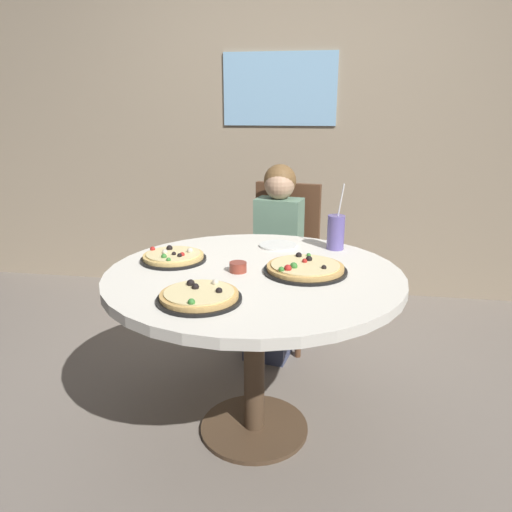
{
  "coord_description": "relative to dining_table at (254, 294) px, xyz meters",
  "views": [
    {
      "loc": [
        0.31,
        -1.84,
        1.39
      ],
      "look_at": [
        0.0,
        0.05,
        0.8
      ],
      "focal_mm": 34.21,
      "sensor_mm": 36.0,
      "label": 1
    }
  ],
  "objects": [
    {
      "name": "soda_cup",
      "position": [
        0.32,
        0.38,
        0.18
      ],
      "size": [
        0.08,
        0.08,
        0.31
      ],
      "color": "#6659A5",
      "rests_on": "dining_table"
    },
    {
      "name": "diner_child",
      "position": [
        -0.01,
        0.8,
        -0.17
      ],
      "size": [
        0.31,
        0.43,
        1.08
      ],
      "color": "#3F4766",
      "rests_on": "ground_plane"
    },
    {
      "name": "ground_plane",
      "position": [
        0.0,
        0.0,
        -0.65
      ],
      "size": [
        8.0,
        8.0,
        0.0
      ],
      "primitive_type": "plane",
      "color": "slate"
    },
    {
      "name": "pizza_veggie",
      "position": [
        -0.13,
        -0.34,
        0.12
      ],
      "size": [
        0.29,
        0.29,
        0.05
      ],
      "color": "black",
      "rests_on": "dining_table"
    },
    {
      "name": "pizza_cheese",
      "position": [
        0.2,
        0.02,
        0.12
      ],
      "size": [
        0.34,
        0.34,
        0.05
      ],
      "color": "black",
      "rests_on": "dining_table"
    },
    {
      "name": "dining_table",
      "position": [
        0.0,
        0.0,
        0.0
      ],
      "size": [
        1.2,
        1.2,
        0.75
      ],
      "color": "silver",
      "rests_on": "ground_plane"
    },
    {
      "name": "pizza_pepperoni",
      "position": [
        -0.37,
        0.09,
        0.12
      ],
      "size": [
        0.28,
        0.28,
        0.05
      ],
      "color": "black",
      "rests_on": "dining_table"
    },
    {
      "name": "sauce_bowl",
      "position": [
        -0.06,
        -0.02,
        0.12
      ],
      "size": [
        0.07,
        0.07,
        0.04
      ],
      "primitive_type": "cylinder",
      "color": "brown",
      "rests_on": "dining_table"
    },
    {
      "name": "chair_wooden",
      "position": [
        0.01,
        0.98,
        -0.12
      ],
      "size": [
        0.46,
        0.46,
        0.95
      ],
      "color": "brown",
      "rests_on": "ground_plane"
    },
    {
      "name": "wall_with_window",
      "position": [
        -0.0,
        1.85,
        0.8
      ],
      "size": [
        5.2,
        0.14,
        2.9
      ],
      "color": "gray",
      "rests_on": "ground_plane"
    },
    {
      "name": "plate_small",
      "position": [
        0.05,
        0.38,
        0.1
      ],
      "size": [
        0.18,
        0.18,
        0.01
      ],
      "primitive_type": "cylinder",
      "color": "white",
      "rests_on": "dining_table"
    }
  ]
}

